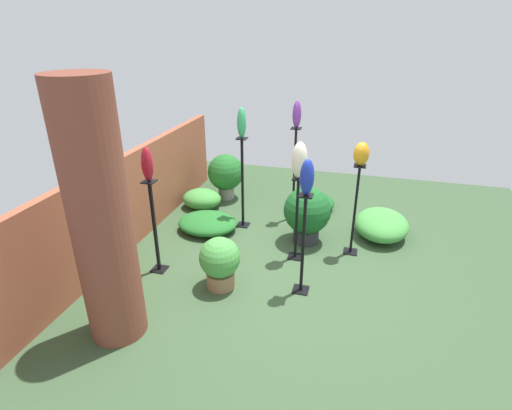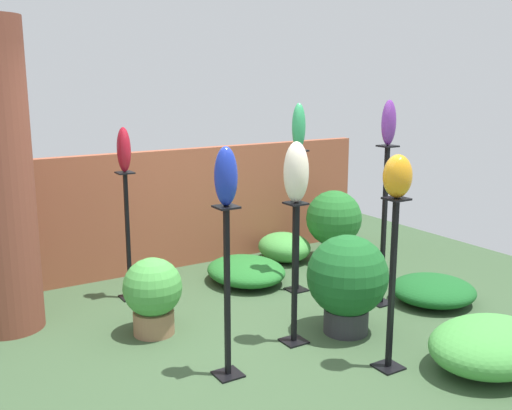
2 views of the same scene
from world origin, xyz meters
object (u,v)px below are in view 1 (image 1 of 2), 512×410
Objects in this scene: potted_plant_mid_right at (226,173)px; pedestal_ivory at (297,223)px; art_vase_cobalt at (307,177)px; pedestal_violet at (294,178)px; pedestal_cobalt at (303,249)px; art_vase_jade at (242,123)px; pedestal_ruby at (155,231)px; art_vase_amber at (361,154)px; potted_plant_front_right at (220,261)px; pedestal_amber at (354,214)px; art_vase_ruby at (147,164)px; pedestal_jade at (243,187)px; potted_plant_back_center at (307,213)px; art_vase_ivory at (299,160)px; art_vase_violet at (297,114)px; brick_pillar at (101,220)px.

pedestal_ivory is at bearing -136.68° from potted_plant_mid_right.
pedestal_violet is at bearing 13.61° from art_vase_cobalt.
pedestal_cobalt is 2.26m from art_vase_jade.
pedestal_violet reaches higher than pedestal_ruby.
art_vase_amber is 0.37× the size of potted_plant_mid_right.
pedestal_ruby is at bearing 82.25° from potted_plant_front_right.
pedestal_violet is 1.38m from pedestal_amber.
art_vase_ruby is at bearing 0.00° from pedestal_ruby.
potted_plant_front_right is (-0.18, 1.01, -0.23)m from pedestal_cobalt.
pedestal_ruby is at bearing 155.47° from pedestal_jade.
potted_plant_back_center is (0.51, -0.07, -0.07)m from pedestal_ivory.
art_vase_ivory is 1.11m from potted_plant_back_center.
art_vase_violet is 0.90m from art_vase_jade.
potted_plant_back_center is at bearing -33.53° from brick_pillar.
pedestal_cobalt reaches higher than potted_plant_front_right.
art_vase_amber is (1.17, -2.50, 0.91)m from pedestal_ruby.
art_vase_ivory reaches higher than potted_plant_mid_right.
pedestal_jade is (1.57, -0.72, 0.09)m from pedestal_ruby.
brick_pillar is 5.83× the size of art_vase_jade.
art_vase_jade reaches higher than art_vase_cobalt.
art_vase_jade is at bearing 7.59° from potted_plant_front_right.
potted_plant_back_center is at bearing -30.74° from potted_plant_front_right.
art_vase_violet is (1.26, 0.27, 1.24)m from pedestal_ivory.
potted_plant_front_right is (-2.20, 0.52, -0.36)m from pedestal_violet.
art_vase_amber is (1.17, -2.50, -0.01)m from art_vase_ruby.
art_vase_cobalt is at bearing -164.32° from pedestal_ivory.
pedestal_ivory is at bearing -167.67° from pedestal_violet.
potted_plant_front_right is at bearing 140.00° from art_vase_ivory.
potted_plant_front_right is (-1.70, -0.23, -1.35)m from art_vase_jade.
pedestal_ruby is 2.11m from art_vase_ivory.
pedestal_ruby is 2.63× the size of art_vase_ivory.
art_vase_ivory is 2.62m from potted_plant_mid_right.
brick_pillar is 3.54m from art_vase_violet.
potted_plant_front_right is (-1.70, -0.23, -0.32)m from pedestal_jade.
art_vase_jade reaches higher than pedestal_violet.
pedestal_cobalt is 3.00× the size of art_vase_ruby.
pedestal_amber is at bearing -64.92° from art_vase_ivory.
art_vase_violet is at bearing -56.16° from art_vase_jade.
art_vase_amber is 0.36× the size of potted_plant_back_center.
brick_pillar reaches higher than potted_plant_back_center.
pedestal_ivory reaches higher than potted_plant_mid_right.
art_vase_jade is at bearing 53.51° from art_vase_ivory.
potted_plant_back_center is at bearing -53.73° from pedestal_ruby.
pedestal_ivory is 1.73m from art_vase_jade.
pedestal_violet is 1.17× the size of pedestal_amber.
potted_plant_back_center is at bearing -102.57° from art_vase_jade.
pedestal_jade reaches higher than pedestal_ivory.
art_vase_jade is 2.19m from potted_plant_front_right.
pedestal_ruby is at bearing 126.27° from potted_plant_back_center.
potted_plant_front_right is (-0.18, 1.01, -1.15)m from art_vase_cobalt.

